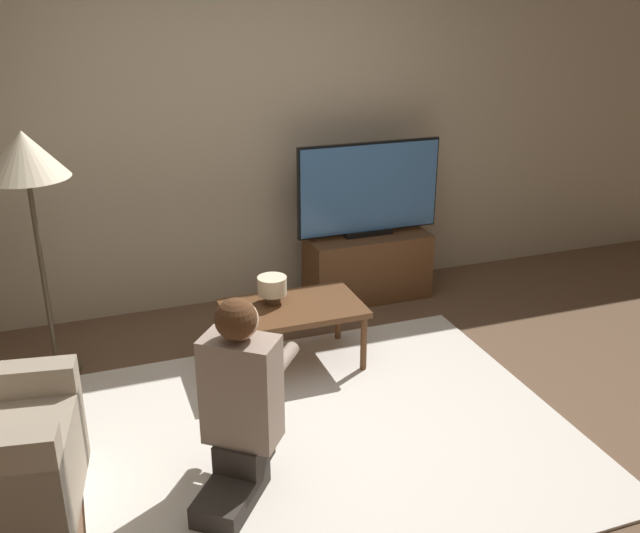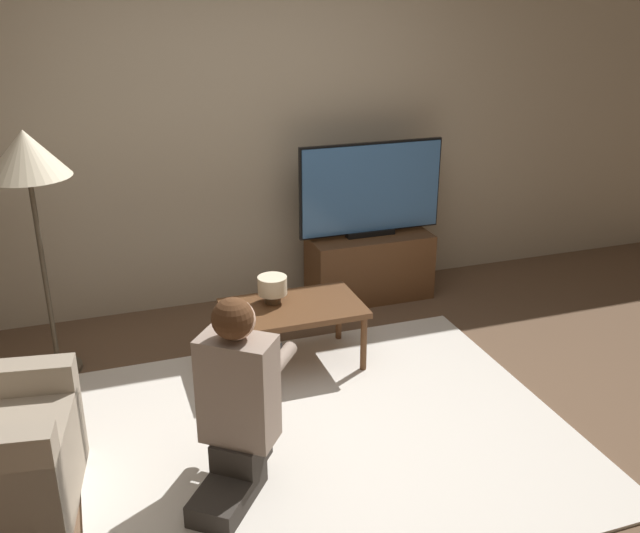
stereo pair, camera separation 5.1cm
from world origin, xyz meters
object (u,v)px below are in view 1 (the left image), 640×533
(floor_lamp, at_px, (26,166))
(table_lamp, at_px, (272,287))
(tv, at_px, (369,189))
(person_kneeling, at_px, (240,398))
(coffee_table, at_px, (293,313))

(floor_lamp, distance_m, table_lamp, 1.55)
(tv, xyz_separation_m, table_lamp, (-0.95, -0.73, -0.33))
(table_lamp, bearing_deg, person_kneeling, -113.08)
(floor_lamp, bearing_deg, person_kneeling, -60.26)
(coffee_table, height_order, floor_lamp, floor_lamp)
(floor_lamp, bearing_deg, coffee_table, -16.31)
(tv, height_order, table_lamp, tv)
(coffee_table, relative_size, person_kneeling, 0.87)
(floor_lamp, xyz_separation_m, table_lamp, (1.30, -0.32, -0.79))
(coffee_table, xyz_separation_m, floor_lamp, (-1.40, 0.41, 0.94))
(person_kneeling, xyz_separation_m, table_lamp, (0.47, 1.11, 0.02))
(tv, height_order, coffee_table, tv)
(tv, bearing_deg, person_kneeling, -127.72)
(coffee_table, bearing_deg, person_kneeling, -119.36)
(floor_lamp, bearing_deg, tv, 10.25)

